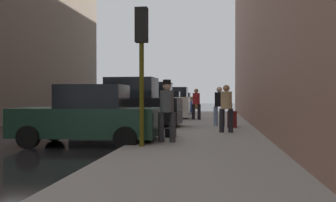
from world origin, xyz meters
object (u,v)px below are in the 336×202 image
at_px(pedestrian_in_jeans, 219,104).
at_px(duffel_bag, 171,132).
at_px(parked_blue_sedan, 165,104).
at_px(parked_black_suv, 128,106).
at_px(fire_hydrant, 177,115).
at_px(parked_white_van, 151,103).
at_px(pedestrian_in_tan_coat, 226,106).
at_px(parked_bronze_suv, 174,101).
at_px(pedestrian_with_beanie, 167,107).
at_px(parked_dark_green_sedan, 88,117).
at_px(traffic_light, 142,46).
at_px(rolling_suitcase, 232,119).
at_px(parked_silver_sedan, 180,102).
at_px(pedestrian_in_red_jacket, 196,102).

relative_size(pedestrian_in_jeans, duffel_bag, 3.89).
bearing_deg(parked_blue_sedan, parked_black_suv, -90.00).
xyz_separation_m(parked_black_suv, fire_hydrant, (1.80, 3.24, -0.54)).
bearing_deg(parked_blue_sedan, parked_white_van, -90.00).
bearing_deg(parked_blue_sedan, pedestrian_in_tan_coat, -73.41).
bearing_deg(parked_bronze_suv, pedestrian_with_beanie, -84.16).
distance_m(parked_white_van, fire_hydrant, 3.00).
distance_m(parked_dark_green_sedan, pedestrian_with_beanie, 2.41).
relative_size(traffic_light, duffel_bag, 8.18).
bearing_deg(duffel_bag, pedestrian_in_tan_coat, 43.51).
bearing_deg(parked_blue_sedan, traffic_light, -84.10).
bearing_deg(pedestrian_with_beanie, duffel_bag, 92.27).
bearing_deg(parked_dark_green_sedan, parked_white_van, 90.00).
relative_size(pedestrian_with_beanie, rolling_suitcase, 1.71).
bearing_deg(parked_bronze_suv, parked_black_suv, -90.00).
distance_m(fire_hydrant, pedestrian_in_jeans, 3.38).
bearing_deg(parked_bronze_suv, pedestrian_in_tan_coat, -78.45).
relative_size(parked_blue_sedan, parked_bronze_suv, 0.92).
relative_size(parked_white_van, parked_silver_sedan, 1.10).
xyz_separation_m(traffic_light, rolling_suitcase, (2.58, 6.26, -2.27)).
relative_size(fire_hydrant, pedestrian_in_tan_coat, 0.41).
xyz_separation_m(fire_hydrant, duffel_bag, (0.53, -7.19, -0.21)).
bearing_deg(pedestrian_with_beanie, parked_dark_green_sedan, 176.15).
height_order(fire_hydrant, rolling_suitcase, rolling_suitcase).
bearing_deg(pedestrian_in_jeans, parked_black_suv, -170.40).
bearing_deg(pedestrian_with_beanie, pedestrian_in_jeans, 75.57).
height_order(pedestrian_in_tan_coat, pedestrian_in_red_jacket, same).
bearing_deg(parked_dark_green_sedan, fire_hydrant, 77.83).
bearing_deg(traffic_light, pedestrian_in_jeans, 73.50).
height_order(parked_blue_sedan, pedestrian_in_red_jacket, pedestrian_in_red_jacket).
bearing_deg(pedestrian_in_tan_coat, rolling_suitcase, 82.39).
distance_m(pedestrian_in_tan_coat, pedestrian_with_beanie, 3.52).
distance_m(parked_bronze_suv, traffic_light, 24.43).
relative_size(parked_white_van, pedestrian_in_tan_coat, 2.70).
bearing_deg(parked_black_suv, pedestrian_with_beanie, -65.73).
distance_m(pedestrian_in_tan_coat, pedestrian_in_red_jacket, 7.26).
height_order(parked_black_suv, pedestrian_in_tan_coat, parked_black_suv).
relative_size(pedestrian_in_tan_coat, pedestrian_in_red_jacket, 1.00).
relative_size(parked_blue_sedan, pedestrian_in_jeans, 2.48).
height_order(traffic_light, pedestrian_with_beanie, traffic_light).
xyz_separation_m(parked_bronze_suv, pedestrian_in_red_jacket, (2.68, -13.13, 0.07)).
distance_m(parked_white_van, duffel_bag, 9.84).
relative_size(parked_dark_green_sedan, traffic_light, 1.18).
relative_size(parked_dark_green_sedan, pedestrian_in_jeans, 2.49).
distance_m(parked_black_suv, pedestrian_in_red_jacket, 5.57).
bearing_deg(rolling_suitcase, parked_bronze_suv, 103.80).
xyz_separation_m(traffic_light, pedestrian_with_beanie, (0.53, 1.00, -1.62)).
bearing_deg(duffel_bag, parked_white_van, 103.74).
distance_m(parked_bronze_suv, duffel_bag, 22.09).
relative_size(parked_bronze_suv, duffel_bag, 10.54).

